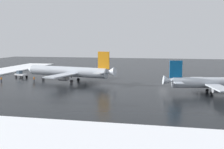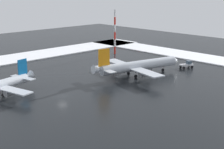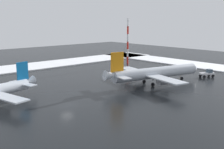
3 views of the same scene
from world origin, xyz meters
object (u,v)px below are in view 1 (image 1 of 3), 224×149
at_px(ground_crew_near_tug, 34,79).
at_px(ground_crew_beside_wing, 1,79).
at_px(airplane_parked_portside, 70,72).
at_px(pushback_tug, 21,74).
at_px(airplane_parked_starboard, 216,83).

bearing_deg(ground_crew_near_tug, ground_crew_beside_wing, 136.14).
height_order(airplane_parked_portside, pushback_tug, airplane_parked_portside).
bearing_deg(airplane_parked_starboard, ground_crew_near_tug, 159.52).
relative_size(airplane_parked_starboard, ground_crew_near_tug, 15.80).
distance_m(airplane_parked_starboard, ground_crew_beside_wing, 63.01).
height_order(pushback_tug, ground_crew_near_tug, pushback_tug).
height_order(airplane_parked_portside, ground_crew_near_tug, airplane_parked_portside).
xyz_separation_m(airplane_parked_starboard, ground_crew_near_tug, (-52.87, 7.96, -1.70)).
height_order(airplane_parked_portside, airplane_parked_starboard, airplane_parked_portside).
relative_size(airplane_parked_portside, ground_crew_near_tug, 18.88).
distance_m(pushback_tug, ground_crew_near_tug, 12.23).
bearing_deg(airplane_parked_starboard, pushback_tug, 153.61).
distance_m(ground_crew_near_tug, ground_crew_beside_wing, 10.15).
relative_size(airplane_parked_portside, pushback_tug, 6.34).
relative_size(airplane_parked_starboard, ground_crew_beside_wing, 15.80).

